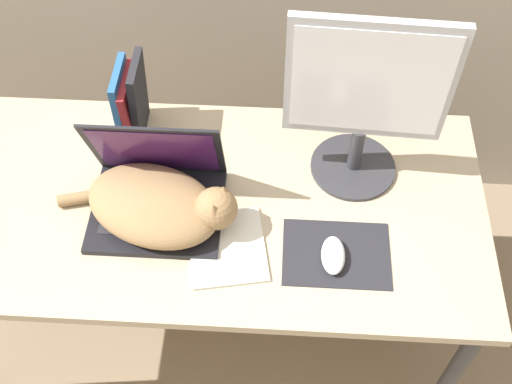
# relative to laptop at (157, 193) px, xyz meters

# --- Properties ---
(desk) EXTENTS (1.49, 0.70, 0.71)m
(desk) POSITION_rel_laptop_xyz_m (0.11, 0.02, -0.12)
(desk) COLOR tan
(desk) RESTS_ON ground_plane
(laptop) EXTENTS (0.34, 0.28, 0.28)m
(laptop) POSITION_rel_laptop_xyz_m (0.00, 0.00, 0.00)
(laptop) COLOR black
(laptop) RESTS_ON desk
(cat) EXTENTS (0.48, 0.34, 0.14)m
(cat) POSITION_rel_laptop_xyz_m (0.02, -0.05, 0.01)
(cat) COLOR #99754C
(cat) RESTS_ON desk
(external_monitor) EXTENTS (0.40, 0.23, 0.50)m
(external_monitor) POSITION_rel_laptop_xyz_m (0.51, 0.15, 0.21)
(external_monitor) COLOR #333338
(external_monitor) RESTS_ON desk
(mousepad) EXTENTS (0.27, 0.19, 0.00)m
(mousepad) POSITION_rel_laptop_xyz_m (0.46, -0.13, -0.05)
(mousepad) COLOR #232328
(mousepad) RESTS_ON desk
(computer_mouse) EXTENTS (0.06, 0.11, 0.03)m
(computer_mouse) POSITION_rel_laptop_xyz_m (0.45, -0.14, -0.03)
(computer_mouse) COLOR silver
(computer_mouse) RESTS_ON mousepad
(book_row) EXTENTS (0.07, 0.16, 0.25)m
(book_row) POSITION_rel_laptop_xyz_m (-0.10, 0.26, 0.06)
(book_row) COLOR #285B93
(book_row) RESTS_ON desk
(notepad) EXTENTS (0.22, 0.25, 0.01)m
(notepad) POSITION_rel_laptop_xyz_m (0.19, -0.12, -0.05)
(notepad) COLOR silver
(notepad) RESTS_ON desk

